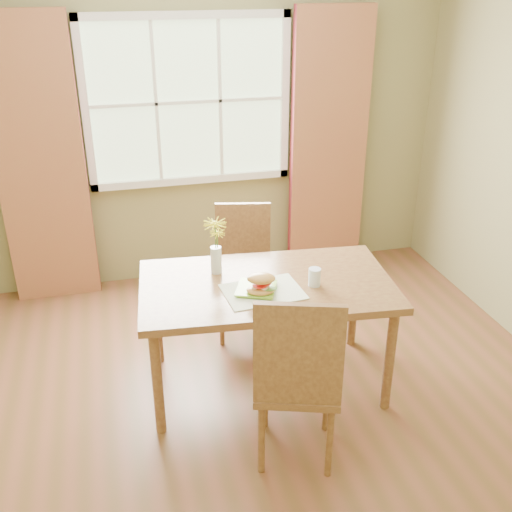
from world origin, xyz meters
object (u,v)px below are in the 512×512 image
Objects in this scene: chair_near at (297,375)px; water_glass at (314,277)px; chair_far at (243,264)px; flower_vase at (216,241)px; dining_table at (267,294)px; croissant_sandwich at (261,284)px.

chair_near reaches higher than water_glass.
chair_far is 0.71m from flower_vase.
chair_far is at bearing 106.20° from chair_near.
chair_near is 2.98× the size of flower_vase.
water_glass is at bearing -60.55° from chair_far.
dining_table is 0.23m from croissant_sandwich.
chair_near is 9.58× the size of water_glass.
chair_near is 1.41m from chair_far.
chair_far is (0.02, 0.70, -0.14)m from dining_table.
chair_near is 5.59× the size of croissant_sandwich.
dining_table is at bearing -37.72° from flower_vase.
croissant_sandwich is (-0.07, -0.15, 0.15)m from dining_table.
chair_near is at bearing -79.57° from chair_far.
dining_table is 0.71m from chair_near.
chair_near is 0.61m from croissant_sandwich.
dining_table is 1.51× the size of chair_near.
water_glass is at bearing 20.77° from croissant_sandwich.
flower_vase is at bearing 149.99° from water_glass.
chair_far is at bearing 107.16° from water_glass.
water_glass is 0.31× the size of flower_vase.
water_glass is (0.29, 0.61, 0.21)m from chair_near.
flower_vase is (-0.24, 0.91, 0.37)m from chair_near.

